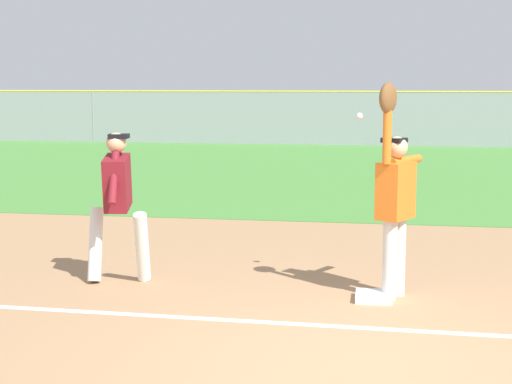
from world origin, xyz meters
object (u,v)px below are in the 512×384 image
parked_car_silver (251,120)px  fielder (395,194)px  runner (118,196)px  baseball (359,116)px  parked_car_black (457,122)px  parked_car_red (136,120)px  first_base (374,297)px  parked_car_white (359,122)px

parked_car_silver → fielder: bearing=-77.9°
fielder → parked_car_silver: bearing=-49.6°
runner → baseball: 2.86m
parked_car_silver → parked_car_black: same height
baseball → parked_car_red: baseball is taller
first_base → parked_car_silver: bearing=103.0°
fielder → runner: bearing=24.4°
first_base → parked_car_red: 26.72m
fielder → parked_car_white: fielder is taller
parked_car_white → fielder: bearing=-84.8°
baseball → parked_car_black: baseball is taller
first_base → parked_car_black: parked_car_black is taller
first_base → parked_car_silver: 25.90m
fielder → first_base: bearing=64.8°
first_base → fielder: (0.19, 0.15, 1.08)m
fielder → parked_car_black: 25.30m
fielder → parked_car_silver: (-6.03, 25.07, -0.45)m
fielder → baseball: 0.95m
first_base → parked_car_white: parked_car_white is taller
runner → parked_car_silver: 25.11m
runner → baseball: size_ratio=23.24×
baseball → parked_car_silver: bearing=102.8°
first_base → parked_car_black: (2.71, 25.33, 0.63)m
baseball → parked_car_red: size_ratio=0.02×
baseball → parked_car_black: bearing=83.3°
parked_car_white → parked_car_black: bearing=5.9°
parked_car_white → baseball: bearing=-85.7°
first_base → parked_car_white: 25.09m
parked_car_white → first_base: bearing=-85.2°
first_base → parked_car_silver: (-5.84, 25.23, 0.63)m
fielder → runner: size_ratio=1.33×
fielder → runner: fielder is taller
fielder → parked_car_white: 24.94m
fielder → baseball: size_ratio=30.81×
parked_car_silver → parked_car_black: (8.55, 0.10, 0.00)m
baseball → first_base: bearing=-67.6°
first_base → parked_car_red: parked_car_red is taller
parked_car_black → first_base: bearing=-89.5°
runner → baseball: baseball is taller
parked_car_white → parked_car_black: (3.97, 0.28, 0.00)m
parked_car_silver → parked_car_white: bearing=-3.6°
parked_car_black → parked_car_silver: bearing=-172.7°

